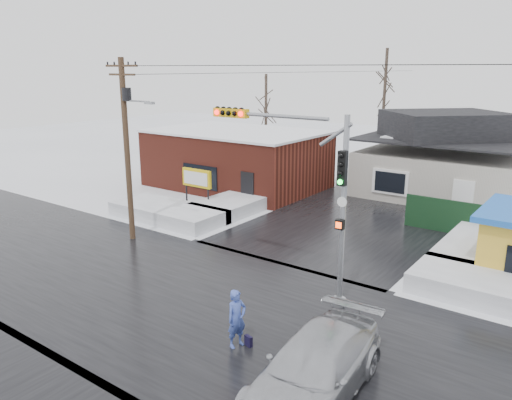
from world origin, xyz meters
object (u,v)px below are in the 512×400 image
Objects in this scene: utility_pole at (127,140)px; marquee_sign at (197,179)px; car at (315,369)px; pedestrian at (237,319)px; traffic_signal at (305,181)px.

utility_pole reaches higher than marquee_sign.
pedestrian is at bearing 163.16° from car.
marquee_sign is 0.45× the size of car.
pedestrian is at bearing -43.01° from marquee_sign.
marquee_sign reaches higher than pedestrian.
traffic_signal is 7.17m from car.
traffic_signal is 10.39m from utility_pole.
pedestrian is at bearing -24.79° from utility_pole.
pedestrian is 0.33× the size of car.
utility_pole is at bearing 153.66° from car.
marquee_sign is at bearing 150.28° from traffic_signal.
utility_pole is (-10.36, 0.53, 0.57)m from traffic_signal.
utility_pole is at bearing 177.05° from traffic_signal.
utility_pole reaches higher than pedestrian.
utility_pole reaches higher than car.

